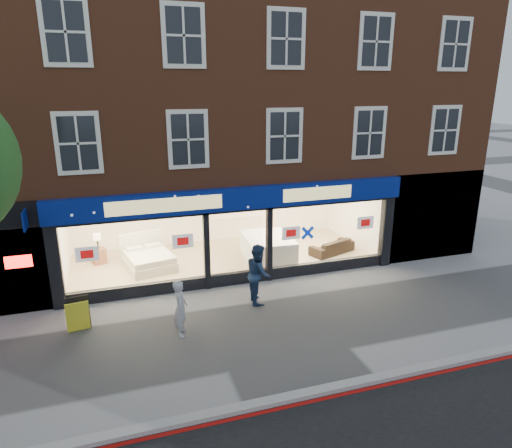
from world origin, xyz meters
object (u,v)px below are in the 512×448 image
sofa (332,246)px  display_bed (148,259)px  a_board (78,315)px  pedestrian_grey (181,308)px  mattress_stack (268,247)px  pedestrian_blue (258,273)px

sofa → display_bed: bearing=-25.9°
a_board → pedestrian_grey: pedestrian_grey is taller
display_bed → a_board: 4.33m
mattress_stack → pedestrian_blue: pedestrian_blue is taller
pedestrian_grey → display_bed: bearing=13.5°
display_bed → sofa: 6.91m
sofa → mattress_stack: bearing=-24.7°
display_bed → pedestrian_blue: size_ratio=1.19×
sofa → a_board: (-9.03, -3.01, 0.09)m
sofa → pedestrian_blue: (-3.92, -2.85, 0.54)m
mattress_stack → a_board: bearing=-153.6°
mattress_stack → a_board: size_ratio=2.46×
pedestrian_grey → a_board: bearing=76.6°
display_bed → mattress_stack: size_ratio=0.96×
display_bed → pedestrian_blue: 4.67m
display_bed → a_board: bearing=-131.5°
a_board → pedestrian_blue: size_ratio=0.50×
a_board → pedestrian_grey: bearing=-29.1°
sofa → a_board: 9.52m
sofa → pedestrian_blue: pedestrian_blue is taller
pedestrian_blue → a_board: bearing=98.2°
a_board → pedestrian_blue: pedestrian_blue is taller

